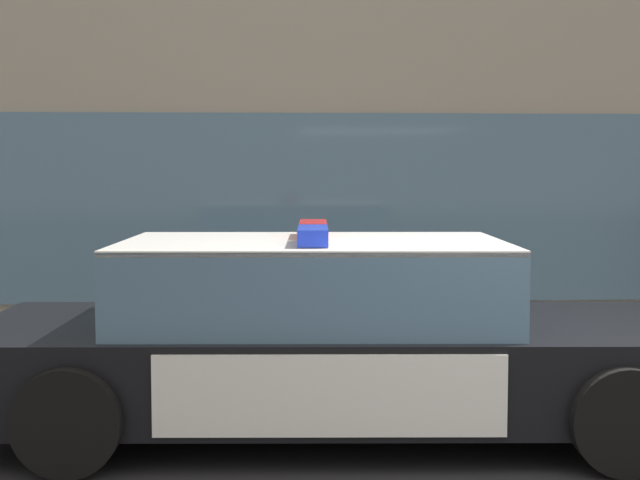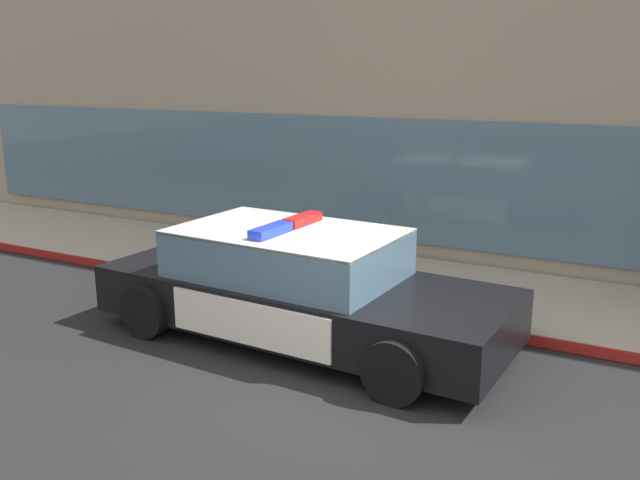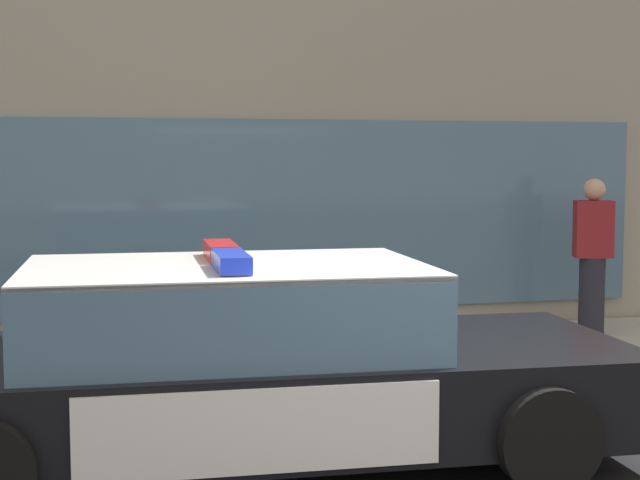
# 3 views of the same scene
# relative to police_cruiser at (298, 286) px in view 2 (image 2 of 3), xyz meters

# --- Properties ---
(ground) EXTENTS (48.00, 48.00, 0.00)m
(ground) POSITION_rel_police_cruiser_xyz_m (1.31, -1.18, -0.68)
(ground) COLOR black
(sidewalk) EXTENTS (48.00, 2.66, 0.15)m
(sidewalk) POSITION_rel_police_cruiser_xyz_m (1.31, 2.42, -0.61)
(sidewalk) COLOR #A39E93
(sidewalk) RESTS_ON ground
(curb_red_paint) EXTENTS (28.80, 0.04, 0.14)m
(curb_red_paint) POSITION_rel_police_cruiser_xyz_m (1.31, 1.08, -0.61)
(curb_red_paint) COLOR maroon
(curb_red_paint) RESTS_ON ground
(storefront_building) EXTENTS (25.65, 10.31, 8.74)m
(storefront_building) POSITION_rel_police_cruiser_xyz_m (0.61, 8.91, 3.69)
(storefront_building) COLOR gray
(storefront_building) RESTS_ON ground
(police_cruiser) EXTENTS (5.27, 2.37, 1.49)m
(police_cruiser) POSITION_rel_police_cruiser_xyz_m (0.00, 0.00, 0.00)
(police_cruiser) COLOR black
(police_cruiser) RESTS_ON ground
(fire_hydrant) EXTENTS (0.34, 0.39, 0.73)m
(fire_hydrant) POSITION_rel_police_cruiser_xyz_m (-0.47, 1.56, -0.18)
(fire_hydrant) COLOR red
(fire_hydrant) RESTS_ON sidewalk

